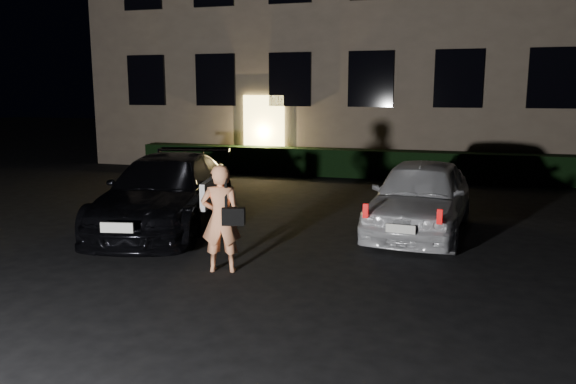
% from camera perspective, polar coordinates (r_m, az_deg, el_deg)
% --- Properties ---
extents(ground, '(80.00, 80.00, 0.00)m').
position_cam_1_polar(ground, '(7.66, -4.08, -10.06)').
color(ground, black).
rests_on(ground, ground).
extents(hedge, '(15.00, 0.70, 0.85)m').
position_cam_1_polar(hedge, '(17.55, 7.98, 2.88)').
color(hedge, black).
rests_on(hedge, ground).
extents(sedan, '(2.88, 5.11, 1.40)m').
position_cam_1_polar(sedan, '(11.18, -12.27, -0.04)').
color(sedan, black).
rests_on(sedan, ground).
extents(hatch, '(2.00, 4.20, 1.39)m').
position_cam_1_polar(hatch, '(10.86, 13.30, -0.42)').
color(hatch, silver).
rests_on(hatch, ground).
extents(man, '(0.73, 0.52, 1.61)m').
position_cam_1_polar(man, '(8.31, -6.79, -2.68)').
color(man, '#FE9E69').
rests_on(man, ground).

